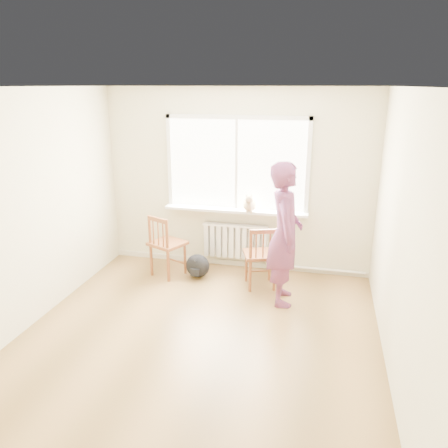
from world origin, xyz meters
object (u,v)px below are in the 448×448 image
Objects in this scene: chair_right at (261,257)px; chair_left at (165,246)px; backpack at (198,266)px; cat at (250,204)px; person at (285,234)px.

chair_left is at bearing -22.12° from chair_right.
chair_right is at bearing -7.89° from backpack.
person is at bearing -59.02° from cat.
backpack is (0.47, 0.06, -0.30)m from chair_left.
backpack is at bearing 62.30° from person.
cat reaches higher than backpack.
chair_right reaches higher than backpack.
person is 5.25× the size of backpack.
cat is at bearing -81.92° from chair_right.
backpack is (-0.70, -0.36, -0.90)m from cat.
person is (0.34, -0.32, 0.47)m from chair_right.
person is (1.76, -0.39, 0.45)m from chair_left.
chair_left is 1.04× the size of chair_right.
person is at bearing 117.17° from chair_right.
chair_left is 2.66× the size of backpack.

